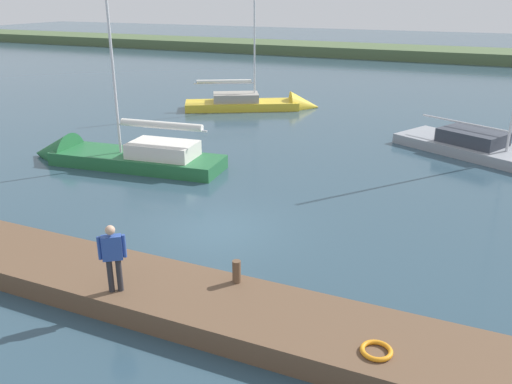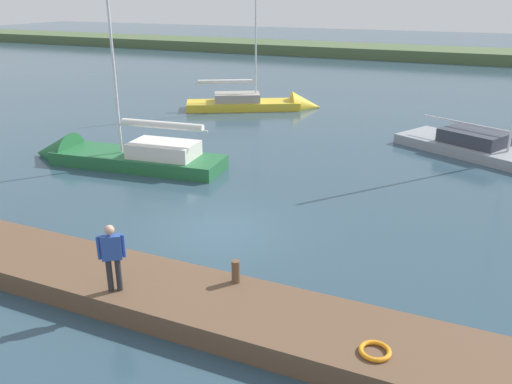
{
  "view_description": "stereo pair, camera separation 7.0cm",
  "coord_description": "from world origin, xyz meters",
  "px_view_note": "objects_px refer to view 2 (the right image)",
  "views": [
    {
      "loc": [
        -7.5,
        13.85,
        7.34
      ],
      "look_at": [
        -1.23,
        -0.29,
        1.44
      ],
      "focal_mm": 36.9,
      "sensor_mm": 36.0,
      "label": 1
    },
    {
      "loc": [
        -7.57,
        13.82,
        7.34
      ],
      "look_at": [
        -1.23,
        -0.29,
        1.44
      ],
      "focal_mm": 36.9,
      "sensor_mm": 36.0,
      "label": 2
    }
  ],
  "objects_px": {
    "life_ring_buoy": "(375,351)",
    "person_on_dock": "(112,253)",
    "mooring_post_near": "(236,271)",
    "sailboat_mid_channel": "(112,158)",
    "sailboat_behind_pier": "(263,106)"
  },
  "relations": [
    {
      "from": "mooring_post_near",
      "to": "sailboat_behind_pier",
      "type": "distance_m",
      "value": 23.53
    },
    {
      "from": "mooring_post_near",
      "to": "person_on_dock",
      "type": "distance_m",
      "value": 3.02
    },
    {
      "from": "life_ring_buoy",
      "to": "person_on_dock",
      "type": "relative_size",
      "value": 0.38
    },
    {
      "from": "life_ring_buoy",
      "to": "sailboat_behind_pier",
      "type": "height_order",
      "value": "sailboat_behind_pier"
    },
    {
      "from": "life_ring_buoy",
      "to": "person_on_dock",
      "type": "height_order",
      "value": "person_on_dock"
    },
    {
      "from": "sailboat_behind_pier",
      "to": "person_on_dock",
      "type": "relative_size",
      "value": 6.17
    },
    {
      "from": "mooring_post_near",
      "to": "sailboat_mid_channel",
      "type": "distance_m",
      "value": 12.98
    },
    {
      "from": "sailboat_mid_channel",
      "to": "person_on_dock",
      "type": "xyz_separation_m",
      "value": [
        -7.75,
        9.51,
        1.3
      ]
    },
    {
      "from": "life_ring_buoy",
      "to": "sailboat_mid_channel",
      "type": "distance_m",
      "value": 16.81
    },
    {
      "from": "sailboat_behind_pier",
      "to": "person_on_dock",
      "type": "distance_m",
      "value": 24.25
    },
    {
      "from": "life_ring_buoy",
      "to": "sailboat_mid_channel",
      "type": "relative_size",
      "value": 0.06
    },
    {
      "from": "sailboat_behind_pier",
      "to": "person_on_dock",
      "type": "bearing_deg",
      "value": -103.58
    },
    {
      "from": "sailboat_behind_pier",
      "to": "person_on_dock",
      "type": "xyz_separation_m",
      "value": [
        -6.25,
        23.39,
        1.4
      ]
    },
    {
      "from": "life_ring_buoy",
      "to": "person_on_dock",
      "type": "xyz_separation_m",
      "value": [
        6.25,
        0.21,
        0.95
      ]
    },
    {
      "from": "life_ring_buoy",
      "to": "sailboat_mid_channel",
      "type": "xyz_separation_m",
      "value": [
        14.0,
        -9.3,
        -0.35
      ]
    }
  ]
}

